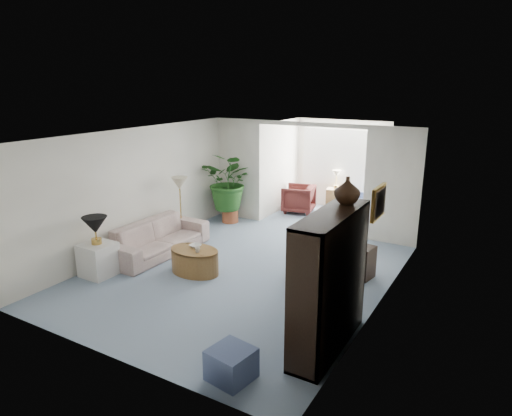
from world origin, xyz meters
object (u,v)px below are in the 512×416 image
Objects in this scene: side_table_dark at (359,261)px; ottoman at (231,364)px; entertainment_cabinet at (329,282)px; sunroom_chair_maroon at (299,199)px; plant_pot at (230,216)px; floor_lamp at (179,183)px; coffee_bowl at (195,246)px; sofa at (158,238)px; coffee_cup at (198,250)px; sunroom_chair_blue at (353,207)px; coffee_table at (195,261)px; end_table at (98,260)px; framed_picture at (379,202)px; cabinet_urn at (347,190)px; sunroom_table at (335,199)px; wingback_chair at (316,253)px; table_lamp at (95,225)px.

side_table_dark reaches higher than ottoman.
entertainment_cabinet is 6.38m from sunroom_chair_maroon.
plant_pot is (-3.78, 1.58, -0.13)m from side_table_dark.
floor_lamp is 2.01m from coffee_bowl.
sofa is 23.58× the size of coffee_cup.
coffee_bowl is 2.16× the size of coffee_cup.
sunroom_chair_maroon is at bearing 78.50° from sunroom_chair_blue.
sofa is 6.29× the size of floor_lamp.
coffee_table is (1.41, -1.36, -1.02)m from floor_lamp.
entertainment_cabinet is 4.59× the size of plant_pot.
end_table is 6.23× the size of coffee_cup.
framed_picture is 0.87m from cabinet_urn.
framed_picture reaches higher than coffee_table.
floor_lamp is 3.59m from sunroom_chair_maroon.
coffee_bowl reaches higher than coffee_table.
sunroom_chair_maroon is 1.06m from sunroom_table.
sunroom_table reaches higher than coffee_table.
end_table is (-4.62, -1.21, -1.40)m from framed_picture.
sunroom_chair_blue is at bearing -91.86° from wingback_chair.
sofa is at bearing 142.89° from ottoman.
floor_lamp is 0.90× the size of plant_pot.
framed_picture reaches higher than coffee_cup.
table_lamp is 0.50× the size of wingback_chair.
wingback_chair is at bearing 116.65° from entertainment_cabinet.
end_table is 1.26× the size of ottoman.
floor_lamp is at bearing 135.56° from ottoman.
cabinet_urn is 6.14m from sunroom_chair_maroon.
coffee_bowl is 3.25m from entertainment_cabinet.
framed_picture is 1.14× the size of table_lamp.
wingback_chair is (3.16, 0.64, 0.07)m from sofa.
floor_lamp is 4.83m from cabinet_urn.
floor_lamp is 5.00m from entertainment_cabinet.
table_lamp reaches higher than sunroom_chair_maroon.
table_lamp reaches higher than coffee_cup.
sunroom_chair_blue reaches higher than side_table_dark.
coffee_table is 3.22m from entertainment_cabinet.
framed_picture reaches higher than sunroom_chair_blue.
wingback_chair is at bearing 17.92° from sunroom_chair_maroon.
end_table is at bearing -151.36° from coffee_cup.
framed_picture is 1.39× the size of floor_lamp.
table_lamp is at bearing -108.65° from sunroom_table.
wingback_chair is at bearing 28.06° from coffee_table.
table_lamp is 3.94m from wingback_chair.
framed_picture is 2.40× the size of coffee_bowl.
side_table_dark is 4.10m from plant_pot.
sunroom_chair_blue is (2.67, 4.17, 0.02)m from sofa.
framed_picture is at bearing -169.39° from sunroom_chair_blue.
cabinet_urn is (2.82, -0.43, 1.52)m from coffee_cup.
coffee_bowl is at bearing -103.34° from sofa.
floor_lamp is at bearing 11.82° from sofa.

